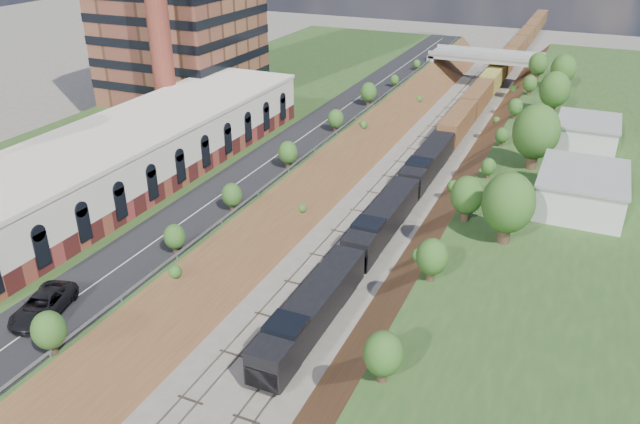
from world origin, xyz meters
TOP-DOWN VIEW (x-y plane):
  - platform_left at (-33.00, 60.00)m, footprint 44.00×180.00m
  - embankment_left at (-11.00, 60.00)m, footprint 10.00×180.00m
  - embankment_right at (11.00, 60.00)m, footprint 10.00×180.00m
  - rail_left_track at (-2.60, 60.00)m, footprint 1.58×180.00m
  - rail_right_track at (2.60, 60.00)m, footprint 1.58×180.00m
  - road at (-15.50, 60.00)m, footprint 8.00×180.00m
  - guardrail at (-11.40, 59.80)m, footprint 0.10×171.00m
  - commercial_building at (-28.00, 38.00)m, footprint 14.30×62.30m
  - overpass at (0.00, 122.00)m, footprint 24.50×8.30m
  - white_building_near at (23.50, 52.00)m, footprint 9.00×12.00m
  - white_building_far at (23.00, 74.00)m, footprint 8.00×10.00m
  - tree_right_large at (17.00, 40.00)m, footprint 5.25×5.25m
  - tree_left_crest at (-11.80, 20.00)m, footprint 2.45×2.45m
  - freight_train at (2.60, 116.79)m, footprint 3.22×197.85m
  - suv at (-15.95, 11.30)m, footprint 4.83×7.42m

SIDE VIEW (x-z plane):
  - embankment_left at x=-11.00m, z-range -5.00..5.00m
  - embankment_right at x=11.00m, z-range -5.00..5.00m
  - rail_left_track at x=-2.60m, z-range 0.00..0.18m
  - rail_right_track at x=2.60m, z-range 0.00..0.18m
  - platform_left at x=-33.00m, z-range 0.00..5.00m
  - freight_train at x=2.60m, z-range 0.35..5.12m
  - overpass at x=0.00m, z-range 1.22..8.62m
  - road at x=-15.50m, z-range 5.00..5.10m
  - guardrail at x=-11.40m, z-range 5.20..5.90m
  - suv at x=-15.95m, z-range 5.10..7.00m
  - white_building_far at x=23.00m, z-range 5.00..8.60m
  - white_building_near at x=23.50m, z-range 5.00..9.00m
  - tree_left_crest at x=-11.80m, z-range 5.26..8.82m
  - commercial_building at x=-28.00m, z-range 5.01..12.01m
  - tree_right_large at x=17.00m, z-range 5.58..13.19m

